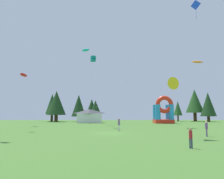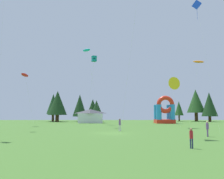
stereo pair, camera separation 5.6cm
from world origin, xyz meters
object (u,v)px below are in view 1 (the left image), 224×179
kite_blue_diamond (196,6)px  kite_cyan_parafoil (86,50)px  person_far_side (206,127)px  person_midfield (119,124)px  kite_yellow_delta (170,84)px  kite_teal_box (93,59)px  festival_tent (89,116)px  person_near_camera (191,136)px  inflatable_orange_dome (164,113)px  kite_red_parafoil (24,75)px  kite_orange_parafoil (197,62)px

kite_blue_diamond → kite_cyan_parafoil: bearing=140.7°
person_far_side → person_midfield: person_midfield is taller
kite_yellow_delta → person_midfield: kite_yellow_delta is taller
kite_teal_box → festival_tent: bearing=97.0°
kite_yellow_delta → person_midfield: (-10.00, -8.68, -6.99)m
kite_teal_box → person_near_camera: (9.58, -27.83, -12.39)m
kite_teal_box → kite_cyan_parafoil: (-2.71, 11.20, 4.73)m
festival_tent → person_near_camera: bearing=-75.6°
person_midfield → inflatable_orange_dome: 29.59m
kite_blue_diamond → person_midfield: kite_blue_diamond is taller
kite_blue_diamond → kite_cyan_parafoil: (-21.15, 17.32, -3.26)m
kite_yellow_delta → festival_tent: kite_yellow_delta is taller
kite_yellow_delta → person_far_side: size_ratio=5.25×
kite_cyan_parafoil → inflatable_orange_dome: size_ratio=2.59×
kite_cyan_parafoil → kite_blue_diamond: bearing=-39.3°
kite_blue_diamond → kite_teal_box: bearing=161.6°
person_far_side → person_near_camera: (-4.83, -9.04, -0.14)m
person_near_camera → inflatable_orange_dome: size_ratio=0.22×
kite_red_parafoil → kite_teal_box: bearing=-14.9°
person_far_side → person_near_camera: bearing=8.6°
kite_orange_parafoil → person_midfield: 33.04m
person_midfield → festival_tent: 29.56m
kite_orange_parafoil → kite_blue_diamond: 19.86m
kite_teal_box → person_midfield: (4.70, -10.34, -12.22)m
kite_cyan_parafoil → kite_yellow_delta: size_ratio=1.98×
kite_red_parafoil → person_near_camera: 41.43m
inflatable_orange_dome → festival_tent: inflatable_orange_dome is taller
kite_orange_parafoil → kite_blue_diamond: bearing=-109.9°
kite_teal_box → kite_red_parafoil: bearing=165.1°
kite_teal_box → kite_cyan_parafoil: kite_cyan_parafoil is taller
kite_orange_parafoil → kite_yellow_delta: (-10.17, -13.33, -7.16)m
kite_blue_diamond → person_midfield: bearing=-162.9°
kite_yellow_delta → inflatable_orange_dome: kite_yellow_delta is taller
kite_red_parafoil → person_midfield: kite_red_parafoil is taller
kite_blue_diamond → inflatable_orange_dome: bearing=93.0°
kite_yellow_delta → person_near_camera: size_ratio=6.03×
kite_teal_box → person_near_camera: 31.94m
kite_cyan_parafoil → person_far_side: (17.12, -29.99, -16.98)m
kite_blue_diamond → festival_tent: kite_blue_diamond is taller
kite_yellow_delta → kite_red_parafoil: bearing=169.2°
festival_tent → kite_cyan_parafoil: bearing=-93.6°
kite_cyan_parafoil → festival_tent: kite_cyan_parafoil is taller
kite_red_parafoil → person_far_side: (29.45, -22.80, -9.66)m
festival_tent → kite_teal_box: bearing=-83.0°
kite_yellow_delta → inflatable_orange_dome: (2.57, 18.06, -5.33)m
kite_yellow_delta → person_near_camera: (-5.12, -26.17, -7.16)m
kite_teal_box → kite_blue_diamond: bearing=-18.4°
kite_cyan_parafoil → person_midfield: kite_cyan_parafoil is taller
person_near_camera → festival_tent: (-11.84, 46.21, 0.93)m
person_midfield → kite_blue_diamond: bearing=24.3°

